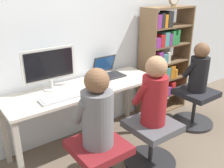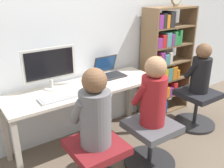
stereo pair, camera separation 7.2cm
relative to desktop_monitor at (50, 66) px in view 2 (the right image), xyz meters
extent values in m
plane|color=brown|center=(0.32, -0.43, -1.01)|extent=(14.00, 14.00, 0.00)
cube|color=silver|center=(0.32, 0.20, 0.29)|extent=(10.00, 0.05, 2.60)
cube|color=beige|center=(0.32, -0.15, -0.27)|extent=(1.76, 0.56, 0.03)
cube|color=#ADA497|center=(-0.52, -0.39, -0.64)|extent=(0.05, 0.05, 0.72)
cube|color=#ADA497|center=(1.16, -0.39, -0.64)|extent=(0.05, 0.05, 0.72)
cube|color=#ADA497|center=(-0.52, 0.09, -0.64)|extent=(0.05, 0.05, 0.72)
cube|color=#ADA497|center=(1.16, 0.09, -0.64)|extent=(0.05, 0.05, 0.72)
cylinder|color=beige|center=(0.00, 0.00, -0.24)|extent=(0.16, 0.16, 0.01)
cylinder|color=beige|center=(0.00, 0.00, -0.19)|extent=(0.04, 0.04, 0.10)
cube|color=beige|center=(0.00, 0.00, 0.03)|extent=(0.58, 0.02, 0.34)
cube|color=black|center=(0.00, -0.01, 0.03)|extent=(0.52, 0.01, 0.29)
cube|color=#2D2D30|center=(0.75, -0.05, -0.24)|extent=(0.31, 0.22, 0.02)
cube|color=black|center=(0.75, -0.05, -0.23)|extent=(0.28, 0.17, 0.00)
cube|color=#2D2D30|center=(0.75, 0.10, -0.13)|extent=(0.31, 0.08, 0.21)
cube|color=#19478C|center=(0.75, 0.09, -0.13)|extent=(0.28, 0.07, 0.18)
cube|color=#B2B2B7|center=(-0.03, -0.28, -0.24)|extent=(0.41, 0.16, 0.02)
cube|color=#97979C|center=(-0.03, -0.28, -0.23)|extent=(0.37, 0.13, 0.00)
ellipsoid|color=#99999E|center=(0.23, -0.27, -0.24)|extent=(0.06, 0.10, 0.03)
cylinder|color=#262628|center=(0.05, -0.81, -0.78)|extent=(0.05, 0.05, 0.39)
cube|color=maroon|center=(0.05, -0.81, -0.55)|extent=(0.46, 0.48, 0.07)
cylinder|color=#262628|center=(0.70, -0.83, -0.99)|extent=(0.55, 0.55, 0.04)
cylinder|color=#262628|center=(0.70, -0.83, -0.78)|extent=(0.05, 0.05, 0.39)
cube|color=#4C4C51|center=(0.70, -0.83, -0.55)|extent=(0.46, 0.48, 0.07)
cylinder|color=slate|center=(0.05, -0.81, -0.26)|extent=(0.27, 0.27, 0.50)
sphere|color=brown|center=(0.05, -0.81, 0.08)|extent=(0.21, 0.21, 0.21)
cylinder|color=slate|center=(-0.07, -0.73, -0.19)|extent=(0.08, 0.21, 0.27)
cylinder|color=slate|center=(0.18, -0.73, -0.19)|extent=(0.08, 0.21, 0.27)
cylinder|color=maroon|center=(0.70, -0.83, -0.26)|extent=(0.25, 0.25, 0.50)
sphere|color=#A87A56|center=(0.70, -0.83, 0.08)|extent=(0.21, 0.21, 0.21)
cylinder|color=maroon|center=(0.58, -0.76, -0.19)|extent=(0.07, 0.20, 0.27)
cylinder|color=maroon|center=(0.81, -0.76, -0.19)|extent=(0.07, 0.20, 0.27)
cube|color=brown|center=(1.37, -0.02, -0.24)|extent=(0.02, 0.31, 1.53)
cube|color=brown|center=(2.11, -0.02, -0.24)|extent=(0.02, 0.31, 1.53)
cube|color=brown|center=(1.74, -0.02, -0.99)|extent=(0.72, 0.29, 0.02)
cube|color=brown|center=(1.74, -0.02, -0.74)|extent=(0.72, 0.29, 0.02)
cube|color=brown|center=(1.74, -0.02, -0.49)|extent=(0.72, 0.29, 0.02)
cube|color=brown|center=(1.74, -0.02, -0.24)|extent=(0.72, 0.29, 0.02)
cube|color=brown|center=(1.74, -0.02, 0.01)|extent=(0.72, 0.29, 0.02)
cube|color=brown|center=(1.74, -0.02, 0.26)|extent=(0.72, 0.29, 0.02)
cube|color=brown|center=(1.74, -0.02, 0.51)|extent=(0.72, 0.29, 0.02)
cube|color=gold|center=(1.42, -0.07, -0.91)|extent=(0.05, 0.19, 0.15)
cube|color=#2D8C47|center=(1.49, -0.07, -0.89)|extent=(0.08, 0.19, 0.19)
cube|color=#8C338C|center=(1.57, -0.07, -0.90)|extent=(0.07, 0.18, 0.17)
cube|color=#1E4C9E|center=(1.65, -0.06, -0.89)|extent=(0.05, 0.21, 0.18)
cube|color=#262628|center=(1.42, -0.04, -0.63)|extent=(0.06, 0.26, 0.20)
cube|color=teal|center=(1.48, -0.06, -0.63)|extent=(0.06, 0.20, 0.20)
cube|color=#1E4C9E|center=(1.55, -0.06, -0.63)|extent=(0.05, 0.20, 0.21)
cube|color=#8C338C|center=(1.60, -0.07, -0.63)|extent=(0.04, 0.19, 0.20)
cube|color=orange|center=(1.67, -0.07, -0.66)|extent=(0.08, 0.19, 0.15)
cube|color=#8C338C|center=(1.74, -0.05, -0.67)|extent=(0.07, 0.23, 0.13)
cube|color=red|center=(1.83, -0.04, -0.64)|extent=(0.08, 0.24, 0.18)
cube|color=teal|center=(1.43, -0.06, -0.38)|extent=(0.07, 0.20, 0.20)
cube|color=silver|center=(1.49, -0.06, -0.40)|extent=(0.04, 0.20, 0.15)
cube|color=#262628|center=(1.54, -0.06, -0.39)|extent=(0.05, 0.21, 0.19)
cube|color=gold|center=(1.60, -0.03, -0.39)|extent=(0.07, 0.26, 0.19)
cube|color=teal|center=(1.69, -0.04, -0.39)|extent=(0.08, 0.26, 0.18)
cube|color=orange|center=(1.78, -0.04, -0.38)|extent=(0.09, 0.25, 0.19)
cube|color=orange|center=(1.86, -0.05, -0.42)|extent=(0.05, 0.23, 0.13)
cube|color=orange|center=(1.43, -0.07, -0.16)|extent=(0.08, 0.20, 0.14)
cube|color=#8C338C|center=(1.51, -0.07, -0.14)|extent=(0.07, 0.19, 0.18)
cube|color=teal|center=(1.60, -0.07, -0.16)|extent=(0.08, 0.18, 0.14)
cube|color=silver|center=(1.67, -0.07, -0.15)|extent=(0.05, 0.18, 0.16)
cube|color=#8C338C|center=(1.44, -0.03, 0.09)|extent=(0.09, 0.26, 0.13)
cube|color=red|center=(1.52, -0.07, 0.10)|extent=(0.07, 0.18, 0.16)
cube|color=teal|center=(1.60, -0.06, 0.11)|extent=(0.08, 0.20, 0.18)
cube|color=#8C338C|center=(1.68, -0.08, 0.10)|extent=(0.05, 0.18, 0.16)
cube|color=#2D8C47|center=(1.73, -0.06, 0.12)|extent=(0.06, 0.21, 0.19)
cube|color=#2D8C47|center=(1.79, -0.04, 0.09)|extent=(0.04, 0.24, 0.13)
cube|color=#2D8C47|center=(1.83, -0.04, 0.12)|extent=(0.04, 0.25, 0.20)
cube|color=#8C338C|center=(1.43, -0.08, 0.36)|extent=(0.07, 0.17, 0.17)
cube|color=#262628|center=(1.50, -0.06, 0.37)|extent=(0.06, 0.21, 0.19)
cube|color=orange|center=(1.56, -0.07, 0.36)|extent=(0.05, 0.18, 0.16)
cube|color=#262628|center=(1.64, -0.08, 0.37)|extent=(0.09, 0.17, 0.20)
cube|color=olive|center=(1.72, -0.11, 0.53)|extent=(0.06, 0.03, 0.02)
cylinder|color=#262628|center=(1.76, -0.58, -0.99)|extent=(0.55, 0.55, 0.04)
cylinder|color=#262628|center=(1.76, -0.58, -0.78)|extent=(0.05, 0.05, 0.39)
cube|color=black|center=(1.76, -0.58, -0.55)|extent=(0.46, 0.48, 0.07)
cylinder|color=black|center=(1.76, -0.58, -0.28)|extent=(0.24, 0.24, 0.45)
sphere|color=brown|center=(1.76, -0.58, 0.03)|extent=(0.19, 0.19, 0.19)
cylinder|color=black|center=(1.65, -0.52, -0.22)|extent=(0.07, 0.19, 0.25)
cylinder|color=black|center=(1.88, -0.52, -0.22)|extent=(0.07, 0.19, 0.25)
camera|label=1|loc=(-0.95, -2.36, 0.77)|focal=40.00mm
camera|label=2|loc=(-0.89, -2.40, 0.77)|focal=40.00mm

